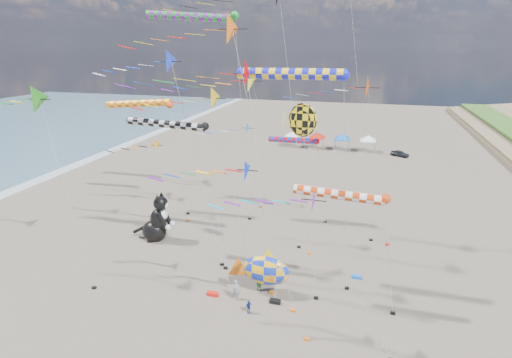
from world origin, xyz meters
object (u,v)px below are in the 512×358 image
object	(u,v)px
person_adult	(236,290)
parked_car	(400,154)
child_blue	(249,307)
fish_inflatable	(265,270)
child_green	(259,285)
cat_inflatable	(156,217)

from	to	relation	value
person_adult	parked_car	distance (m)	53.08
child_blue	fish_inflatable	bearing A→B (deg)	32.18
child_green	parked_car	size ratio (longest dim) A/B	0.34
child_green	parked_car	bearing A→B (deg)	73.49
fish_inflatable	parked_car	world-z (taller)	fish_inflatable
cat_inflatable	child_green	bearing A→B (deg)	-26.85
cat_inflatable	person_adult	bearing A→B (deg)	-35.65
fish_inflatable	person_adult	xyz separation A→B (m)	(-2.08, -1.49, -1.35)
person_adult	child_green	size ratio (longest dim) A/B	1.52
child_blue	parked_car	world-z (taller)	parked_car
child_green	cat_inflatable	bearing A→B (deg)	154.57
fish_inflatable	parked_car	xyz separation A→B (m)	(13.62, 49.22, -1.65)
child_blue	cat_inflatable	bearing A→B (deg)	97.75
child_green	fish_inflatable	bearing A→B (deg)	-15.70
fish_inflatable	child_green	bearing A→B (deg)	164.71
child_blue	person_adult	bearing A→B (deg)	88.56
fish_inflatable	child_blue	xyz separation A→B (m)	(-0.57, -2.97, -1.65)
cat_inflatable	child_blue	bearing A→B (deg)	-37.04
cat_inflatable	child_green	size ratio (longest dim) A/B	4.74
cat_inflatable	parked_car	distance (m)	50.92
person_adult	child_green	xyz separation A→B (m)	(1.54, 1.63, -0.30)
fish_inflatable	child_blue	size ratio (longest dim) A/B	4.69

